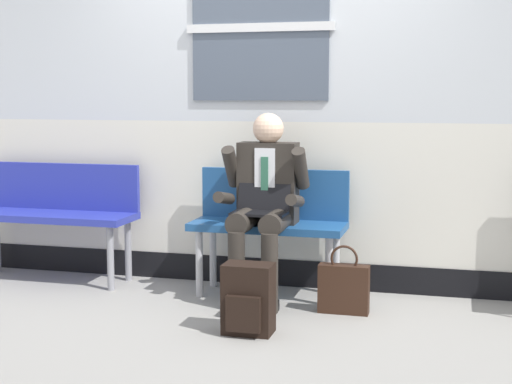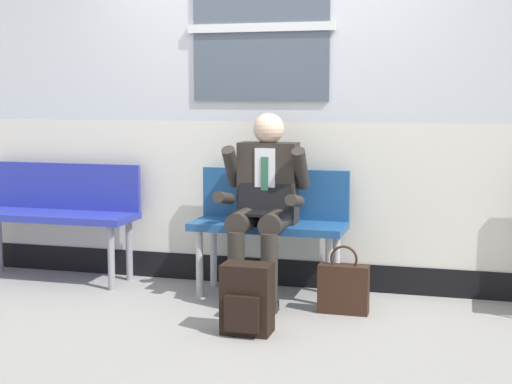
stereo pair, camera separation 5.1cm
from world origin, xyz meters
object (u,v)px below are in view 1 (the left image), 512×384
(bench_empty, at_px, (54,208))
(backpack, at_px, (248,300))
(handbag, at_px, (344,288))
(person_seated, at_px, (263,201))
(bench_with_person, at_px, (270,218))

(bench_empty, height_order, backpack, bench_empty)
(bench_empty, bearing_deg, handbag, -8.89)
(handbag, bearing_deg, person_seated, 164.54)
(bench_empty, xyz_separation_m, backpack, (1.77, -0.91, -0.34))
(bench_with_person, distance_m, backpack, 0.97)
(bench_with_person, height_order, backpack, bench_with_person)
(person_seated, bearing_deg, backpack, -82.66)
(bench_with_person, distance_m, handbag, 0.76)
(person_seated, bearing_deg, handbag, -15.46)
(person_seated, relative_size, handbag, 2.87)
(bench_empty, relative_size, backpack, 3.09)
(bench_with_person, bearing_deg, backpack, -84.20)
(handbag, bearing_deg, backpack, -130.39)
(person_seated, bearing_deg, bench_empty, 173.41)
(backpack, xyz_separation_m, handbag, (0.48, 0.56, -0.04))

